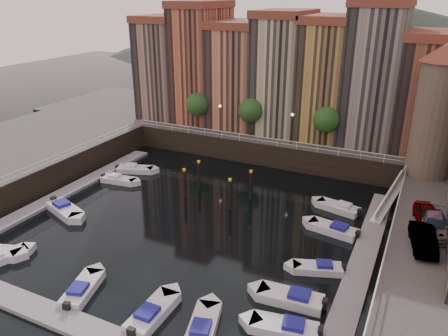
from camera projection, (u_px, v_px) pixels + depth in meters
The scene contains 28 objects.
ground at pixel (198, 218), 43.80m from camera, with size 200.00×200.00×0.00m, color black.
quay_far at pixel (282, 134), 64.93m from camera, with size 80.00×20.00×3.00m, color black.
dock_left at pixel (68, 191), 49.43m from camera, with size 2.00×28.00×0.35m, color gray.
dock_right at pixel (362, 262), 36.36m from camera, with size 2.00×28.00×0.35m, color gray.
dock_near at pixel (76, 325), 29.54m from camera, with size 30.00×2.00×0.35m, color gray.
mountains at pixel (378, 39), 131.94m from camera, with size 145.00×100.00×18.00m.
far_terrace at pixel (303, 74), 57.97m from camera, with size 48.70×10.30×17.50m.
corner_tower at pixel (439, 108), 44.01m from camera, with size 5.20×5.20×13.80m.
promenade_trees at pixel (255, 111), 57.06m from camera, with size 21.20×3.20×5.20m.
street_lamps at pixel (255, 119), 56.34m from camera, with size 10.36×0.36×4.18m.
railings at pixel (219, 167), 46.45m from camera, with size 36.08×34.04×0.52m.
gangway at pixel (391, 194), 44.53m from camera, with size 2.78×8.32×3.73m.
mooring_pilings at pixel (216, 185), 47.32m from camera, with size 7.01×3.43×3.78m.
boat_left_1 at pixel (64, 210), 44.65m from camera, with size 5.34×3.45×1.20m.
boat_left_3 at pixel (118, 180), 51.90m from camera, with size 4.52×2.12×1.02m.
boat_left_4 at pixel (134, 169), 54.90m from camera, with size 4.80×3.13×1.08m.
boat_right_0 at pixel (286, 328), 28.95m from camera, with size 4.91×2.43×1.10m.
boat_right_1 at pixel (292, 298), 31.76m from camera, with size 5.12×2.17×1.16m.
boat_right_2 at pixel (319, 268), 35.32m from camera, with size 4.27×2.75×0.96m.
boat_right_3 at pixel (334, 229), 41.00m from camera, with size 4.98×2.52×1.12m.
boat_right_4 at pixel (339, 208), 45.14m from camera, with size 4.81×2.67×1.08m.
boat_near_0 at pixel (1, 258), 36.69m from camera, with size 2.96×4.38×0.99m.
boat_near_1 at pixel (82, 290), 32.71m from camera, with size 2.80×4.80×1.07m.
boat_near_2 at pixel (152, 313), 30.27m from camera, with size 1.82×4.96×1.14m.
boat_near_3 at pixel (203, 328), 28.98m from camera, with size 2.92×4.97×1.11m.
car_a at pixel (427, 216), 36.32m from camera, with size 1.76×4.37×1.49m, color gray.
car_b at pixel (423, 240), 32.82m from camera, with size 1.59×4.55×1.50m, color gray.
car_c at pixel (433, 226), 34.93m from camera, with size 1.98×4.86×1.41m, color gray.
Camera 1 is at (19.22, -33.71, 21.10)m, focal length 35.00 mm.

